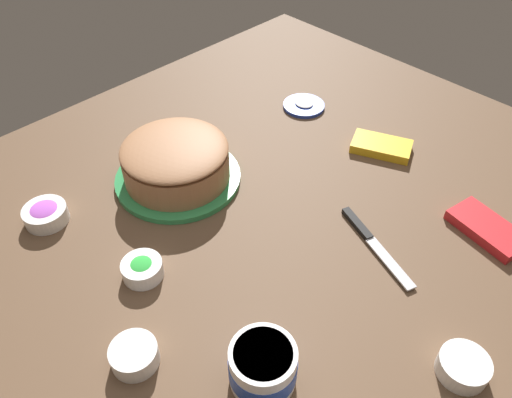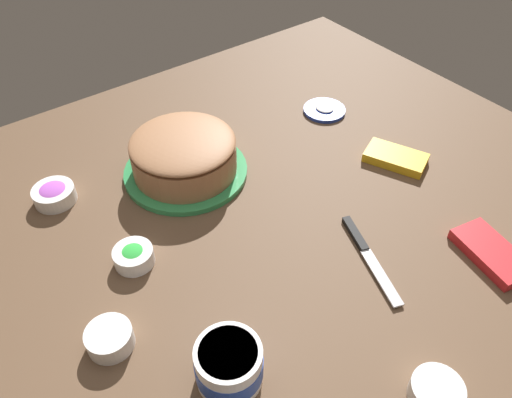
# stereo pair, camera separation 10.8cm
# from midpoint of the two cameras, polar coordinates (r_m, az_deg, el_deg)

# --- Properties ---
(ground_plane) EXTENTS (1.54, 1.54, 0.00)m
(ground_plane) POSITION_cam_midpoint_polar(r_m,az_deg,el_deg) (1.07, 7.77, -4.01)
(ground_plane) COLOR brown
(frosted_cake) EXTENTS (0.29, 0.29, 0.11)m
(frosted_cake) POSITION_cam_midpoint_polar(r_m,az_deg,el_deg) (1.17, -5.57, 4.71)
(frosted_cake) COLOR #339351
(frosted_cake) RESTS_ON ground_plane
(frosting_tub) EXTENTS (0.11, 0.11, 0.08)m
(frosting_tub) POSITION_cam_midpoint_polar(r_m,az_deg,el_deg) (0.84, 0.77, -18.54)
(frosting_tub) COLOR white
(frosting_tub) RESTS_ON ground_plane
(frosting_tub_lid) EXTENTS (0.12, 0.12, 0.02)m
(frosting_tub_lid) POSITION_cam_midpoint_polar(r_m,az_deg,el_deg) (1.43, 9.98, 9.87)
(frosting_tub_lid) COLOR #233DAD
(frosting_tub_lid) RESTS_ON ground_plane
(spreading_knife) EXTENTS (0.23, 0.10, 0.01)m
(spreading_knife) POSITION_cam_midpoint_polar(r_m,az_deg,el_deg) (1.06, 15.24, -5.86)
(spreading_knife) COLOR silver
(spreading_knife) RESTS_ON ground_plane
(sprinkle_bowl_green) EXTENTS (0.08, 0.08, 0.04)m
(sprinkle_bowl_green) POSITION_cam_midpoint_polar(r_m,az_deg,el_deg) (1.01, -10.81, -6.52)
(sprinkle_bowl_green) COLOR white
(sprinkle_bowl_green) RESTS_ON ground_plane
(sprinkle_bowl_yellow) EXTENTS (0.08, 0.08, 0.04)m
(sprinkle_bowl_yellow) POSITION_cam_midpoint_polar(r_m,az_deg,el_deg) (0.91, 23.30, -19.72)
(sprinkle_bowl_yellow) COLOR white
(sprinkle_bowl_yellow) RESTS_ON ground_plane
(sprinkle_bowl_pink) EXTENTS (0.08, 0.08, 0.04)m
(sprinkle_bowl_pink) POSITION_cam_midpoint_polar(r_m,az_deg,el_deg) (0.91, -12.98, -15.40)
(sprinkle_bowl_pink) COLOR white
(sprinkle_bowl_pink) RESTS_ON ground_plane
(sprinkle_bowl_rainbow) EXTENTS (0.09, 0.09, 0.04)m
(sprinkle_bowl_rainbow) POSITION_cam_midpoint_polar(r_m,az_deg,el_deg) (1.18, -19.63, 0.44)
(sprinkle_bowl_rainbow) COLOR white
(sprinkle_bowl_rainbow) RESTS_ON ground_plane
(candy_box_lower) EXTENTS (0.17, 0.11, 0.02)m
(candy_box_lower) POSITION_cam_midpoint_polar(r_m,az_deg,el_deg) (1.14, 27.77, -5.59)
(candy_box_lower) COLOR red
(candy_box_lower) RESTS_ON ground_plane
(candy_box_upper) EXTENTS (0.17, 0.13, 0.02)m
(candy_box_upper) POSITION_cam_midpoint_polar(r_m,az_deg,el_deg) (1.29, 17.96, 4.38)
(candy_box_upper) COLOR yellow
(candy_box_upper) RESTS_ON ground_plane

